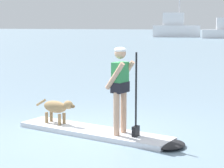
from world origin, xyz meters
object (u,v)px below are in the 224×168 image
object	(u,v)px
person_paddler	(121,84)
moored_boat_center	(176,28)
dog	(57,107)
paddleboard	(103,133)

from	to	relation	value
person_paddler	moored_boat_center	size ratio (longest dim) A/B	0.14
dog	paddleboard	bearing A→B (deg)	-9.85
dog	person_paddler	bearing A→B (deg)	-9.85
paddleboard	moored_boat_center	world-z (taller)	moored_boat_center
paddleboard	moored_boat_center	xyz separation A→B (m)	(-15.26, 68.15, 1.65)
dog	moored_boat_center	world-z (taller)	moored_boat_center
paddleboard	moored_boat_center	bearing A→B (deg)	102.62
paddleboard	person_paddler	bearing A→B (deg)	-9.85
paddleboard	person_paddler	distance (m)	1.11
person_paddler	moored_boat_center	distance (m)	70.00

